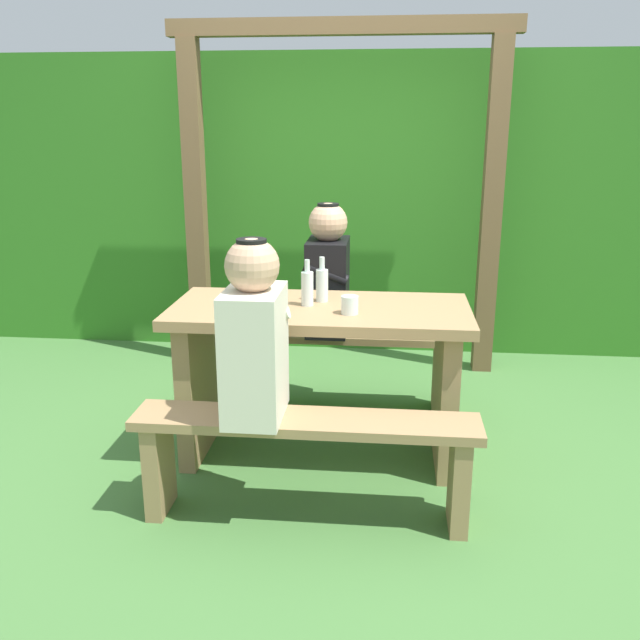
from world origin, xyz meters
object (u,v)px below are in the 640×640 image
(bench_far, at_px, (330,353))
(person_black_coat, at_px, (328,274))
(person_white_shirt, at_px, (254,337))
(drinking_glass, at_px, (350,305))
(bottle_right, at_px, (307,287))
(picnic_table, at_px, (320,356))
(bench_near, at_px, (306,447))
(bottle_left, at_px, (322,284))

(bench_far, distance_m, person_black_coat, 0.46)
(person_white_shirt, distance_m, drinking_glass, 0.58)
(drinking_glass, distance_m, bottle_right, 0.25)
(picnic_table, xyz_separation_m, bench_near, (0.00, -0.58, -0.19))
(drinking_glass, bearing_deg, bottle_right, 148.96)
(bench_far, bearing_deg, bench_near, -90.00)
(picnic_table, height_order, bench_near, picnic_table)
(person_white_shirt, distance_m, bottle_right, 0.61)
(person_black_coat, relative_size, drinking_glass, 8.77)
(bench_near, relative_size, person_white_shirt, 1.95)
(bench_far, relative_size, drinking_glass, 17.06)
(bench_near, distance_m, person_black_coat, 1.25)
(bottle_right, bearing_deg, person_black_coat, 85.39)
(bench_far, xyz_separation_m, bottle_left, (-0.00, -0.49, 0.52))
(picnic_table, distance_m, person_white_shirt, 0.67)
(person_white_shirt, bearing_deg, bottle_right, 76.83)
(picnic_table, distance_m, bottle_left, 0.34)
(bench_far, height_order, bottle_right, bottle_right)
(person_black_coat, bearing_deg, person_white_shirt, -99.03)
(bench_near, height_order, bottle_right, bottle_right)
(person_black_coat, xyz_separation_m, bottle_right, (-0.05, -0.57, 0.06))
(picnic_table, distance_m, drinking_glass, 0.34)
(bottle_left, bearing_deg, bottle_right, -125.21)
(bench_far, height_order, bottle_left, bottle_left)
(person_white_shirt, height_order, bottle_right, person_white_shirt)
(person_white_shirt, height_order, bottle_left, person_white_shirt)
(picnic_table, xyz_separation_m, bottle_right, (-0.06, 0.01, 0.33))
(picnic_table, distance_m, person_black_coat, 0.64)
(bench_near, bearing_deg, person_white_shirt, 179.05)
(bench_near, height_order, person_black_coat, person_black_coat)
(bench_near, relative_size, bottle_left, 6.46)
(picnic_table, distance_m, bench_near, 0.61)
(person_black_coat, bearing_deg, picnic_table, -88.47)
(bench_far, relative_size, bottle_right, 6.40)
(bench_near, bearing_deg, picnic_table, 90.00)
(bottle_right, bearing_deg, bench_near, -84.13)
(picnic_table, relative_size, bottle_right, 6.40)
(picnic_table, bearing_deg, bottle_right, 168.46)
(bottle_right, bearing_deg, picnic_table, -11.54)
(person_white_shirt, height_order, person_black_coat, same)
(picnic_table, distance_m, bottle_right, 0.34)
(bench_far, xyz_separation_m, drinking_glass, (0.15, -0.69, 0.47))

